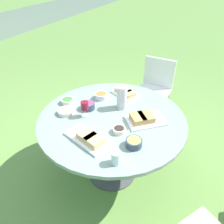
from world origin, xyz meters
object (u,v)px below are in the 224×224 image
at_px(water_pitcher, 122,97).
at_px(wine_glass, 85,106).
at_px(chair_near_right, 155,85).
at_px(dining_table, 112,126).

distance_m(water_pitcher, wine_glass, 0.38).
distance_m(chair_near_right, water_pitcher, 1.14).
xyz_separation_m(water_pitcher, wine_glass, (-0.28, 0.26, -0.01)).
xyz_separation_m(chair_near_right, water_pitcher, (-1.08, 0.07, 0.37)).
height_order(water_pitcher, wine_glass, water_pitcher).
bearing_deg(dining_table, water_pitcher, -5.57).
bearing_deg(chair_near_right, wine_glass, 166.29).
xyz_separation_m(dining_table, wine_glass, (-0.09, 0.24, 0.22)).
height_order(chair_near_right, wine_glass, wine_glass).
relative_size(chair_near_right, wine_glass, 5.63).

